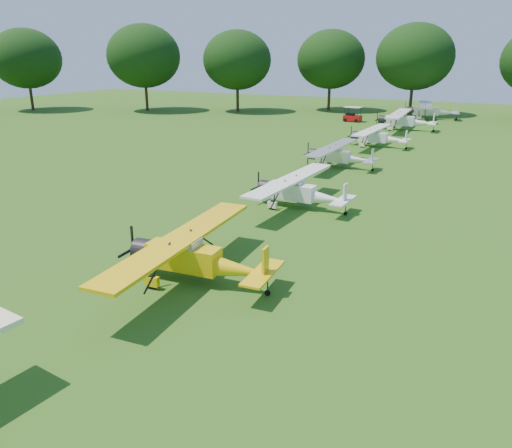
# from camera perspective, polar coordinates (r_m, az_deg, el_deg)

# --- Properties ---
(ground) EXTENTS (160.00, 160.00, 0.00)m
(ground) POSITION_cam_1_polar(r_m,az_deg,el_deg) (25.73, -1.59, -0.79)
(ground) COLOR #2E5314
(ground) RESTS_ON ground
(tree_belt) EXTENTS (137.36, 130.27, 14.52)m
(tree_belt) POSITION_cam_1_polar(r_m,az_deg,el_deg) (22.89, 6.69, 17.17)
(tree_belt) COLOR #302312
(tree_belt) RESTS_ON ground
(aircraft_2) EXTENTS (6.34, 10.11, 1.99)m
(aircraft_2) POSITION_cam_1_polar(r_m,az_deg,el_deg) (19.82, -7.12, -3.54)
(aircraft_2) COLOR yellow
(aircraft_2) RESTS_ON ground
(aircraft_3) EXTENTS (5.96, 9.48, 1.87)m
(aircraft_3) POSITION_cam_1_polar(r_m,az_deg,el_deg) (29.40, 4.91, 3.91)
(aircraft_3) COLOR white
(aircraft_3) RESTS_ON ground
(aircraft_4) EXTENTS (5.71, 9.07, 1.79)m
(aircraft_4) POSITION_cam_1_polar(r_m,az_deg,el_deg) (40.52, 9.40, 7.84)
(aircraft_4) COLOR silver
(aircraft_4) RESTS_ON ground
(aircraft_5) EXTENTS (5.80, 9.23, 1.82)m
(aircraft_5) POSITION_cam_1_polar(r_m,az_deg,el_deg) (50.54, 13.69, 9.76)
(aircraft_5) COLOR white
(aircraft_5) RESTS_ON ground
(aircraft_6) EXTENTS (6.92, 11.01, 2.17)m
(aircraft_6) POSITION_cam_1_polar(r_m,az_deg,el_deg) (62.54, 16.57, 11.39)
(aircraft_6) COLOR white
(aircraft_6) RESTS_ON ground
(aircraft_7) EXTENTS (7.20, 11.39, 2.24)m
(aircraft_7) POSITION_cam_1_polar(r_m,az_deg,el_deg) (74.02, 19.26, 12.23)
(aircraft_7) COLOR silver
(aircraft_7) RESTS_ON ground
(golf_cart) EXTENTS (2.40, 1.63, 1.93)m
(golf_cart) POSITION_cam_1_polar(r_m,az_deg,el_deg) (69.05, 10.94, 11.95)
(golf_cart) COLOR #B70D0F
(golf_cart) RESTS_ON ground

